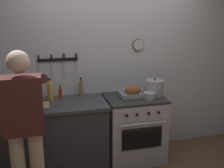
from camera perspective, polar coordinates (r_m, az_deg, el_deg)
The scene contains 12 objects.
wall_back at distance 3.65m, azimuth -0.07°, elevation 4.59°, with size 6.00×0.13×2.60m.
counter_block at distance 3.48m, azimuth -18.40°, elevation -11.60°, with size 2.03×0.65×0.90m.
stove at distance 3.64m, azimuth 4.79°, elevation -9.58°, with size 0.76×0.67×0.90m.
person_cook at distance 2.68m, azimuth -18.68°, elevation -8.08°, with size 0.51×0.63×1.66m.
roasting_pan at distance 3.47m, azimuth 4.62°, elevation -1.68°, with size 0.35×0.26×0.16m.
stock_pot at distance 3.54m, azimuth 9.27°, elevation -0.83°, with size 0.24×0.24×0.24m.
saucepan at distance 3.40m, azimuth 8.31°, elevation -2.58°, with size 0.15×0.15×0.09m.
cutting_board at distance 3.22m, azimuth -16.78°, elevation -4.76°, with size 0.36×0.24×0.02m, color tan.
bottle_vinegar at distance 3.48m, azimuth -6.77°, elevation -1.00°, with size 0.06×0.06×0.26m.
bottle_cooking_oil at distance 3.39m, azimuth -13.34°, elevation -1.57°, with size 0.08×0.08×0.29m.
bottle_dish_soap at distance 3.44m, azimuth -22.84°, elevation -2.82°, with size 0.07×0.07×0.19m.
bottle_hot_sauce at distance 3.42m, azimuth -11.24°, elevation -2.02°, with size 0.05×0.05×0.19m.
Camera 1 is at (-0.90, -2.12, 1.98)m, focal length 41.77 mm.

